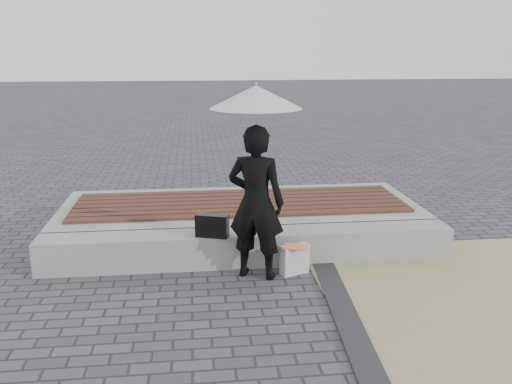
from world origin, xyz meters
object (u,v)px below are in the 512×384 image
seating_ledge (249,247)px  woman (256,203)px  handbag (212,226)px  canvas_tote (294,259)px  parasol (256,97)px

seating_ledge → woman: (0.04, -0.42, 0.68)m
handbag → woman: bearing=-11.3°
handbag → canvas_tote: handbag is taller
woman → handbag: woman is taller
canvas_tote → handbag: bearing=143.2°
woman → parasol: bearing=-0.0°
woman → handbag: (-0.48, 0.28, -0.34)m
seating_ledge → parasol: (0.04, -0.42, 1.84)m
seating_ledge → handbag: handbag is taller
handbag → canvas_tote: size_ratio=1.11×
parasol → handbag: parasol is taller
seating_ledge → canvas_tote: 0.64m
woman → parasol: size_ratio=1.38×
seating_ledge → woman: size_ratio=2.85×
seating_ledge → handbag: bearing=-161.8°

